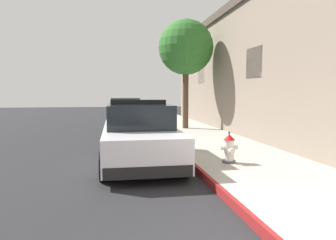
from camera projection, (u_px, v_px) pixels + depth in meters
ground_plane at (47, 143)px, 12.27m from camera, size 28.66×60.00×0.20m
sidewalk_pavement at (197, 135)px, 13.27m from camera, size 2.99×60.00×0.17m
curb_painted_edge at (161, 136)px, 13.01m from camera, size 0.08×60.00×0.17m
storefront_building at (322, 66)px, 11.62m from camera, size 5.58×24.65×5.69m
police_cruiser at (139, 135)px, 8.48m from camera, size 1.94×4.84×1.68m
parked_car_silver_ahead at (125, 112)px, 18.82m from camera, size 1.94×4.84×1.56m
fire_hydrant at (229, 148)px, 7.66m from camera, size 0.44×0.40×0.76m
street_tree at (186, 48)px, 14.91m from camera, size 2.61×2.61×5.16m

